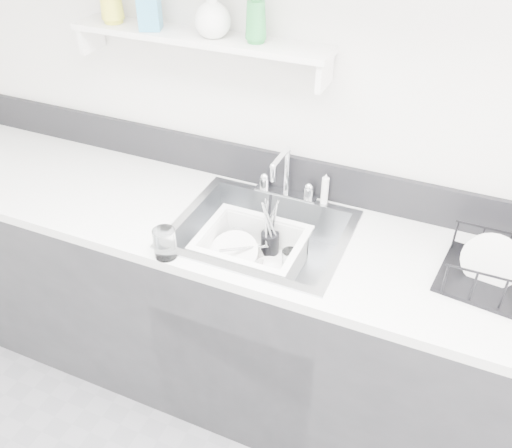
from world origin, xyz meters
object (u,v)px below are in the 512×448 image
at_px(sink, 261,249).
at_px(dish_rack, 506,270).
at_px(wash_tub, 252,253).
at_px(counter_run, 261,317).

bearing_deg(sink, dish_rack, 2.36).
bearing_deg(sink, wash_tub, -127.44).
bearing_deg(counter_run, dish_rack, 2.36).
bearing_deg(dish_rack, counter_run, -170.63).
xyz_separation_m(counter_run, dish_rack, (0.83, 0.03, 0.53)).
distance_m(wash_tub, dish_rack, 0.88).
height_order(sink, wash_tub, sink).
relative_size(counter_run, wash_tub, 8.33).
height_order(counter_run, dish_rack, dish_rack).
height_order(sink, dish_rack, dish_rack).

